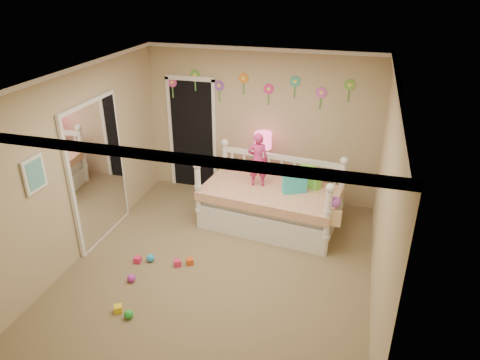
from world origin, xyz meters
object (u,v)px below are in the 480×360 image
(daybed, at_px, (271,192))
(table_lamp, at_px, (263,145))
(nightstand, at_px, (262,185))
(child, at_px, (258,160))

(daybed, bearing_deg, table_lamp, 119.34)
(table_lamp, bearing_deg, nightstand, 180.00)
(daybed, bearing_deg, child, 169.49)
(daybed, height_order, nightstand, daybed)
(child, bearing_deg, table_lamp, -96.28)
(daybed, relative_size, child, 2.46)
(child, bearing_deg, daybed, 150.30)
(daybed, relative_size, nightstand, 3.25)
(nightstand, relative_size, table_lamp, 1.04)
(daybed, bearing_deg, nightstand, 119.34)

